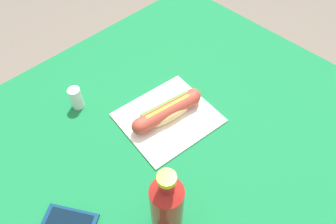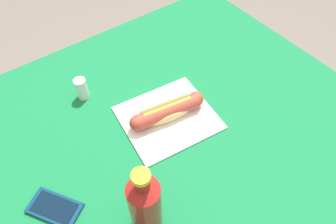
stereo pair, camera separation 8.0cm
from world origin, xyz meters
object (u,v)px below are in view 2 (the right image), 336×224
(hot_dog, at_px, (168,111))
(soda_bottle, at_px, (145,206))
(cell_phone, at_px, (55,208))
(salt_shaker, at_px, (82,89))

(hot_dog, bearing_deg, soda_bottle, -134.73)
(cell_phone, xyz_separation_m, soda_bottle, (0.16, -0.16, 0.10))
(cell_phone, bearing_deg, salt_shaker, 52.36)
(hot_dog, height_order, soda_bottle, soda_bottle)
(cell_phone, height_order, salt_shaker, salt_shaker)
(soda_bottle, height_order, salt_shaker, soda_bottle)
(soda_bottle, bearing_deg, hot_dog, 45.27)
(soda_bottle, xyz_separation_m, salt_shaker, (0.06, 0.45, -0.07))
(hot_dog, bearing_deg, cell_phone, -170.76)
(salt_shaker, bearing_deg, soda_bottle, -97.74)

